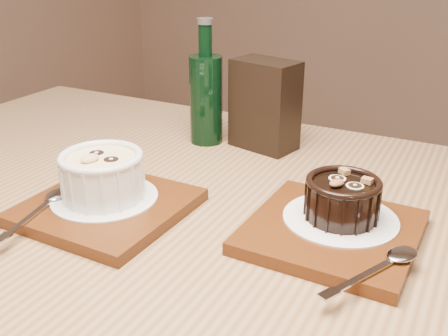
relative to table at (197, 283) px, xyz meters
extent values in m
cube|color=brown|center=(0.00, 0.00, 0.07)|extent=(1.27, 0.91, 0.04)
cylinder|color=brown|center=(-0.58, 0.29, -0.30)|extent=(0.06, 0.06, 0.71)
cube|color=#55290E|center=(-0.10, -0.04, 0.10)|extent=(0.19, 0.19, 0.01)
cylinder|color=white|center=(-0.11, -0.04, 0.11)|extent=(0.13, 0.13, 0.00)
cylinder|color=white|center=(-0.11, -0.04, 0.13)|extent=(0.10, 0.10, 0.05)
cylinder|color=beige|center=(-0.11, -0.04, 0.16)|extent=(0.08, 0.08, 0.00)
torus|color=white|center=(-0.11, -0.04, 0.16)|extent=(0.10, 0.10, 0.01)
cylinder|color=black|center=(-0.12, -0.03, 0.16)|extent=(0.02, 0.02, 0.00)
cylinder|color=black|center=(-0.09, -0.04, 0.16)|extent=(0.02, 0.02, 0.00)
ellipsoid|color=#DEB982|center=(-0.11, -0.05, 0.16)|extent=(0.02, 0.03, 0.01)
cube|color=#55290E|center=(0.15, 0.05, 0.10)|extent=(0.19, 0.19, 0.01)
cylinder|color=white|center=(0.15, 0.07, 0.11)|extent=(0.13, 0.13, 0.00)
cylinder|color=black|center=(0.15, 0.07, 0.13)|extent=(0.08, 0.08, 0.04)
cylinder|color=black|center=(0.15, 0.07, 0.15)|extent=(0.07, 0.07, 0.00)
torus|color=black|center=(0.15, 0.07, 0.15)|extent=(0.08, 0.08, 0.01)
cylinder|color=black|center=(0.14, 0.08, 0.15)|extent=(0.02, 0.02, 0.00)
cylinder|color=black|center=(0.17, 0.07, 0.15)|extent=(0.02, 0.02, 0.00)
ellipsoid|color=brown|center=(0.15, 0.06, 0.15)|extent=(0.02, 0.02, 0.01)
cube|color=brown|center=(0.14, 0.09, 0.15)|extent=(0.01, 0.01, 0.01)
cube|color=brown|center=(0.17, 0.08, 0.15)|extent=(0.01, 0.01, 0.01)
cube|color=black|center=(-0.05, 0.26, 0.16)|extent=(0.11, 0.07, 0.14)
cylinder|color=black|center=(-0.14, 0.23, 0.16)|extent=(0.05, 0.05, 0.14)
cylinder|color=black|center=(-0.14, 0.23, 0.26)|extent=(0.02, 0.02, 0.05)
cylinder|color=#333333|center=(-0.14, 0.23, 0.28)|extent=(0.02, 0.02, 0.01)
camera|label=1|loc=(0.33, -0.44, 0.39)|focal=42.00mm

